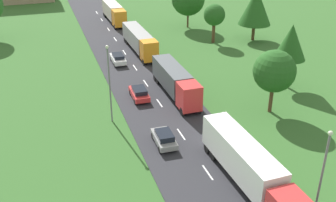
{
  "coord_description": "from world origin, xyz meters",
  "views": [
    {
      "loc": [
        -13.14,
        -14.14,
        22.7
      ],
      "look_at": [
        0.06,
        26.09,
        1.85
      ],
      "focal_mm": 43.46,
      "sensor_mm": 36.0,
      "label": 1
    }
  ],
  "objects_px": {
    "tree_birch": "(291,42)",
    "tree_ash": "(256,6)",
    "lamppost_lead": "(323,171)",
    "car_fourth": "(118,58)",
    "truck_fourth": "(114,12)",
    "truck_third": "(139,40)",
    "tree_lime": "(274,71)",
    "car_third": "(139,93)",
    "lamppost_second": "(109,81)",
    "truck_second": "(175,81)",
    "tree_pine": "(214,15)",
    "truck_lead": "(248,164)",
    "car_second": "(164,138)"
  },
  "relations": [
    {
      "from": "tree_birch",
      "to": "tree_ash",
      "type": "bearing_deg",
      "value": 73.43
    },
    {
      "from": "lamppost_lead",
      "to": "tree_ash",
      "type": "xyz_separation_m",
      "value": [
        17.91,
        42.69,
        1.69
      ]
    },
    {
      "from": "car_fourth",
      "to": "tree_birch",
      "type": "height_order",
      "value": "tree_birch"
    },
    {
      "from": "tree_birch",
      "to": "truck_fourth",
      "type": "bearing_deg",
      "value": 111.57
    },
    {
      "from": "truck_fourth",
      "to": "tree_birch",
      "type": "bearing_deg",
      "value": -68.43
    },
    {
      "from": "truck_third",
      "to": "truck_fourth",
      "type": "bearing_deg",
      "value": 90.92
    },
    {
      "from": "tree_lime",
      "to": "car_third",
      "type": "bearing_deg",
      "value": 149.67
    },
    {
      "from": "car_third",
      "to": "lamppost_lead",
      "type": "bearing_deg",
      "value": -72.61
    },
    {
      "from": "lamppost_second",
      "to": "tree_birch",
      "type": "bearing_deg",
      "value": 5.55
    },
    {
      "from": "lamppost_second",
      "to": "tree_lime",
      "type": "relative_size",
      "value": 1.19
    },
    {
      "from": "truck_second",
      "to": "tree_lime",
      "type": "height_order",
      "value": "tree_lime"
    },
    {
      "from": "tree_pine",
      "to": "tree_lime",
      "type": "xyz_separation_m",
      "value": [
        -4.37,
        -26.61,
        0.28
      ]
    },
    {
      "from": "truck_lead",
      "to": "car_fourth",
      "type": "relative_size",
      "value": 3.2
    },
    {
      "from": "truck_second",
      "to": "tree_lime",
      "type": "bearing_deg",
      "value": -39.46
    },
    {
      "from": "lamppost_second",
      "to": "truck_second",
      "type": "bearing_deg",
      "value": 24.58
    },
    {
      "from": "truck_lead",
      "to": "car_fourth",
      "type": "bearing_deg",
      "value": 97.77
    },
    {
      "from": "lamppost_lead",
      "to": "tree_birch",
      "type": "relative_size",
      "value": 0.91
    },
    {
      "from": "car_second",
      "to": "lamppost_lead",
      "type": "xyz_separation_m",
      "value": [
        8.21,
        -13.83,
        3.58
      ]
    },
    {
      "from": "lamppost_second",
      "to": "car_second",
      "type": "bearing_deg",
      "value": -58.33
    },
    {
      "from": "truck_lead",
      "to": "truck_second",
      "type": "height_order",
      "value": "truck_lead"
    },
    {
      "from": "tree_pine",
      "to": "tree_ash",
      "type": "distance_m",
      "value": 7.58
    },
    {
      "from": "tree_pine",
      "to": "tree_ash",
      "type": "bearing_deg",
      "value": -7.21
    },
    {
      "from": "lamppost_lead",
      "to": "truck_fourth",
      "type": "bearing_deg",
      "value": 93.31
    },
    {
      "from": "truck_lead",
      "to": "car_third",
      "type": "height_order",
      "value": "truck_lead"
    },
    {
      "from": "truck_fourth",
      "to": "tree_lime",
      "type": "bearing_deg",
      "value": -77.92
    },
    {
      "from": "lamppost_second",
      "to": "tree_ash",
      "type": "bearing_deg",
      "value": 36.21
    },
    {
      "from": "truck_third",
      "to": "tree_lime",
      "type": "relative_size",
      "value": 1.76
    },
    {
      "from": "truck_lead",
      "to": "car_second",
      "type": "bearing_deg",
      "value": 119.64
    },
    {
      "from": "truck_second",
      "to": "lamppost_second",
      "type": "bearing_deg",
      "value": -155.42
    },
    {
      "from": "truck_lead",
      "to": "tree_ash",
      "type": "distance_m",
      "value": 43.22
    },
    {
      "from": "car_third",
      "to": "lamppost_second",
      "type": "bearing_deg",
      "value": -133.52
    },
    {
      "from": "lamppost_second",
      "to": "tree_birch",
      "type": "height_order",
      "value": "lamppost_second"
    },
    {
      "from": "car_second",
      "to": "car_fourth",
      "type": "xyz_separation_m",
      "value": [
        0.35,
        24.63,
        0.02
      ]
    },
    {
      "from": "truck_lead",
      "to": "tree_lime",
      "type": "distance_m",
      "value": 15.38
    },
    {
      "from": "tree_birch",
      "to": "truck_lead",
      "type": "bearing_deg",
      "value": -131.02
    },
    {
      "from": "truck_third",
      "to": "tree_pine",
      "type": "relative_size",
      "value": 1.97
    },
    {
      "from": "car_second",
      "to": "lamppost_second",
      "type": "height_order",
      "value": "lamppost_second"
    },
    {
      "from": "truck_fourth",
      "to": "truck_third",
      "type": "bearing_deg",
      "value": -89.08
    },
    {
      "from": "truck_lead",
      "to": "truck_second",
      "type": "distance_m",
      "value": 19.46
    },
    {
      "from": "tree_lime",
      "to": "tree_ash",
      "type": "bearing_deg",
      "value": 65.32
    },
    {
      "from": "car_second",
      "to": "car_fourth",
      "type": "bearing_deg",
      "value": 89.18
    },
    {
      "from": "truck_fourth",
      "to": "tree_lime",
      "type": "height_order",
      "value": "tree_lime"
    },
    {
      "from": "lamppost_lead",
      "to": "tree_pine",
      "type": "distance_m",
      "value": 44.87
    },
    {
      "from": "truck_lead",
      "to": "truck_second",
      "type": "relative_size",
      "value": 1.14
    },
    {
      "from": "truck_fourth",
      "to": "tree_pine",
      "type": "xyz_separation_m",
      "value": [
        14.09,
        -18.8,
        2.77
      ]
    },
    {
      "from": "truck_second",
      "to": "tree_birch",
      "type": "distance_m",
      "value": 15.9
    },
    {
      "from": "truck_fourth",
      "to": "tree_pine",
      "type": "distance_m",
      "value": 23.65
    },
    {
      "from": "truck_lead",
      "to": "truck_third",
      "type": "distance_m",
      "value": 37.46
    },
    {
      "from": "truck_fourth",
      "to": "truck_lead",
      "type": "bearing_deg",
      "value": -89.72
    },
    {
      "from": "truck_third",
      "to": "lamppost_second",
      "type": "height_order",
      "value": "lamppost_second"
    }
  ]
}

